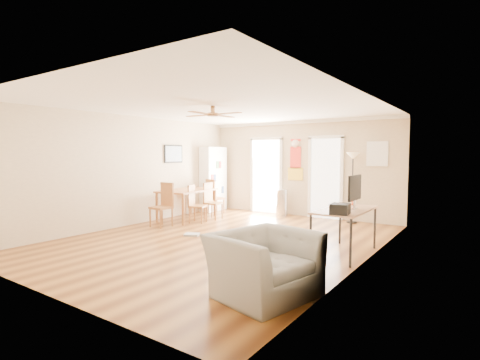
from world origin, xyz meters
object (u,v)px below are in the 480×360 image
Objects in this scene: trash_can at (282,203)px; wastebasket_b at (300,246)px; computer_desk at (345,232)px; armchair at (264,264)px; dining_table at (187,204)px; dining_chair_far at (216,196)px; torchiere_lamp at (352,188)px; printer at (340,209)px; dining_chair_right_b at (198,204)px; bookshelf at (213,179)px; dining_chair_near at (161,205)px; dining_chair_right_a at (214,201)px; wastebasket_a at (272,238)px.

trash_can is 2.48× the size of wastebasket_b.
computer_desk is 2.35m from armchair.
dining_table is 1.58× the size of dining_chair_far.
wastebasket_b is at bearing -86.86° from torchiere_lamp.
torchiere_lamp is at bearing -153.61° from dining_chair_far.
printer is (0.11, -0.56, 0.47)m from computer_desk.
dining_chair_right_b is at bearing -145.64° from torchiere_lamp.
printer is (4.99, -3.11, -0.10)m from bookshelf.
torchiere_lamp is at bearing -74.43° from dining_chair_right_b.
dining_chair_near is 1.04× the size of dining_chair_far.
wastebasket_b is at bearing -20.22° from dining_table.
bookshelf is at bearing 144.98° from wastebasket_b.
dining_chair_right_a is (0.94, -1.16, -0.48)m from bookshelf.
torchiere_lamp reaches higher than wastebasket_a.
computer_desk is at bearing 93.14° from printer.
dining_chair_right_a is at bearing -18.79° from dining_chair_right_b.
armchair is (4.12, -2.24, -0.13)m from dining_chair_near.
bookshelf is 4.10m from torchiere_lamp.
torchiere_lamp is 5.49× the size of printer.
dining_chair_far is at bearing -57.89° from bookshelf.
bookshelf is 0.73m from dining_chair_far.
dining_chair_near is (0.18, -1.08, 0.12)m from dining_table.
dining_chair_far reaches higher than dining_chair_right_b.
trash_can is at bearing -179.13° from torchiere_lamp.
dining_table is at bearing -132.68° from trash_can.
trash_can is (1.21, 2.12, -0.10)m from dining_chair_right_b.
dining_chair_right_b is at bearing 174.75° from dining_chair_right_a.
dining_table is 1.65× the size of dining_chair_right_a.
dining_chair_right_a is at bearing -128.77° from trash_can.
bookshelf is 1.71m from dining_table.
dining_chair_right_a is at bearing 149.47° from wastebasket_a.
dining_table is 2.59m from trash_can.
dining_chair_far is 3.78m from torchiere_lamp.
dining_chair_right_a is (0.55, 0.40, 0.08)m from dining_table.
wastebasket_a is (3.16, -2.31, -0.35)m from dining_chair_far.
dining_table reaches higher than wastebasket_a.
dining_table is 4.14m from wastebasket_b.
wastebasket_b is at bearing -48.56° from bookshelf.
printer is at bearing 164.02° from dining_chair_far.
dining_chair_near reaches higher than dining_chair_right_a.
dining_table is 3.38m from wastebasket_a.
trash_can is at bearing -142.49° from dining_chair_far.
dining_chair_right_b is 2.80m from wastebasket_a.
dining_chair_right_a is at bearing 78.39° from dining_chair_near.
wastebasket_b is (3.70, -0.35, -0.36)m from dining_chair_near.
dining_chair_far is at bearing 89.42° from dining_table.
dining_chair_near is 4.46m from printer.
wastebasket_b is 0.25× the size of armchair.
armchair is at bearing -77.34° from wastebasket_b.
bookshelf is 2.65× the size of trash_can.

